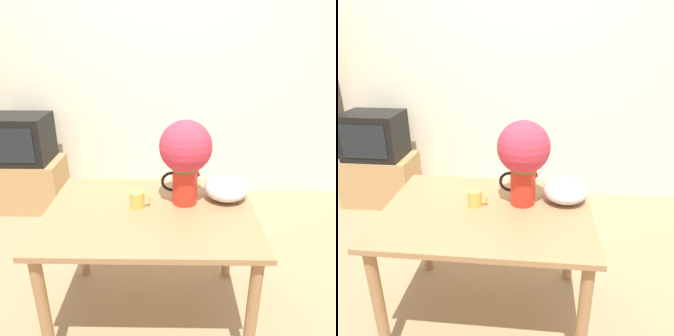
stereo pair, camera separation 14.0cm
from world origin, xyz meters
TOP-DOWN VIEW (x-y plane):
  - ground_plane at (0.00, 0.00)m, footprint 12.00×12.00m
  - wall_back at (0.00, 1.67)m, footprint 8.00×0.05m
  - table at (-0.08, -0.08)m, footprint 1.14×0.83m
  - flower_vase at (0.10, 0.01)m, footprint 0.29×0.29m
  - coffee_mug at (-0.16, -0.04)m, footprint 0.11×0.08m
  - white_bowl at (0.34, 0.06)m, footprint 0.25×0.25m
  - tv_stand at (-1.39, 1.27)m, footprint 0.69×0.44m
  - tv_set at (-1.39, 1.26)m, footprint 0.54×0.43m

SIDE VIEW (x-z plane):
  - ground_plane at x=0.00m, z-range 0.00..0.00m
  - tv_stand at x=-1.39m, z-range 0.00..0.49m
  - table at x=-0.08m, z-range 0.26..0.99m
  - tv_set at x=-1.39m, z-range 0.49..0.93m
  - coffee_mug at x=-0.16m, z-range 0.73..0.82m
  - white_bowl at x=0.34m, z-range 0.73..0.86m
  - flower_vase at x=0.10m, z-range 0.79..1.26m
  - wall_back at x=0.00m, z-range 0.00..2.60m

